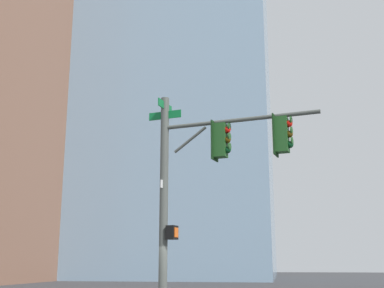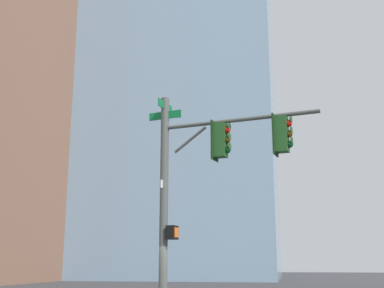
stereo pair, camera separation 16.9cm
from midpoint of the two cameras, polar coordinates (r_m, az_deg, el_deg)
signal_pole_assembly at (r=14.51m, az=0.76°, el=-3.72°), size 1.46×5.13×7.03m
building_glass_tower at (r=79.56m, az=-2.68°, el=14.44°), size 26.81×29.40×78.41m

